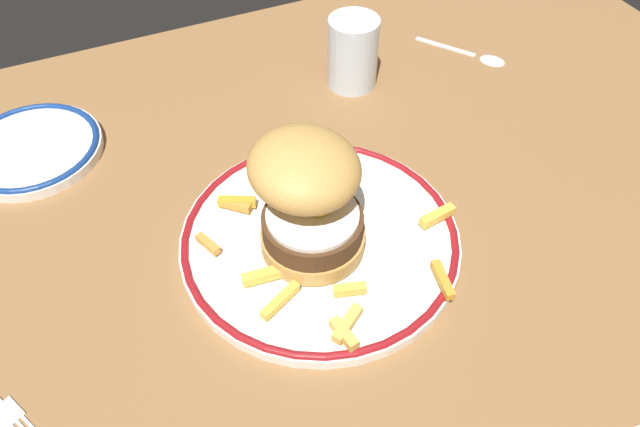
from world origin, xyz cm
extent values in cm
cube|color=brown|center=(0.00, 0.00, -2.00)|extent=(122.50, 86.58, 4.00)
cylinder|color=white|center=(-2.94, -3.05, 0.60)|extent=(28.44, 28.44, 1.20)
torus|color=maroon|center=(-2.94, -3.05, 1.20)|extent=(28.04, 28.04, 0.80)
cylinder|color=#C38F46|center=(-4.18, -4.04, 2.50)|extent=(10.26, 10.26, 1.80)
cylinder|color=#452A16|center=(-4.18, -4.04, 4.56)|extent=(9.78, 9.78, 2.32)
cylinder|color=white|center=(-4.18, -4.04, 5.97)|extent=(8.87, 8.87, 0.50)
ellipsoid|color=yellow|center=(-3.42, -3.77, 6.64)|extent=(2.60, 2.60, 1.40)
ellipsoid|color=tan|center=(-4.14, -2.31, 10.54)|extent=(15.17, 15.21, 6.56)
cube|color=gold|center=(-9.55, 3.83, 2.01)|extent=(3.03, 2.91, 0.82)
cube|color=gold|center=(-3.41, -10.67, 2.04)|extent=(3.19, 1.73, 0.89)
cube|color=#E4AA4C|center=(0.44, 7.27, 1.97)|extent=(3.67, 2.17, 0.73)
cube|color=gold|center=(-5.96, -14.68, 2.08)|extent=(1.50, 3.40, 0.97)
cube|color=gold|center=(5.03, -13.32, 2.03)|extent=(1.65, 4.26, 0.86)
cube|color=gold|center=(-5.24, -13.91, 2.08)|extent=(3.86, 3.04, 0.97)
cube|color=orange|center=(-13.70, 0.05, 1.99)|extent=(1.82, 3.04, 0.78)
cube|color=gold|center=(8.84, -6.28, 2.09)|extent=(4.15, 1.51, 0.98)
cube|color=gold|center=(-10.05, -5.93, 2.10)|extent=(4.27, 1.44, 1.00)
cube|color=gold|center=(-4.85, 7.57, 1.99)|extent=(3.92, 1.74, 0.78)
cube|color=yellow|center=(-9.71, -9.13, 2.01)|extent=(4.48, 2.74, 0.83)
cube|color=gold|center=(-9.22, 4.16, 2.06)|extent=(3.97, 2.59, 0.91)
cylinder|color=silver|center=(12.41, 20.48, 4.63)|extent=(6.50, 6.50, 9.27)
cylinder|color=silver|center=(12.41, 20.48, 2.89)|extent=(5.98, 5.98, 5.79)
cylinder|color=white|center=(-28.04, 23.40, 0.60)|extent=(16.13, 16.13, 1.20)
torus|color=navy|center=(-28.04, 23.40, 1.20)|extent=(15.73, 15.73, 0.80)
cube|color=silver|center=(-34.10, -8.91, 0.18)|extent=(3.04, 3.13, 0.32)
cube|color=silver|center=(-32.45, -10.55, 0.18)|extent=(1.30, 2.26, 0.28)
cube|color=silver|center=(28.48, 22.52, 0.20)|extent=(5.89, 7.78, 0.32)
ellipsoid|color=silver|center=(32.55, 16.83, 0.40)|extent=(4.21, 4.44, 0.90)
camera|label=1|loc=(-19.12, -38.54, 47.85)|focal=33.67mm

